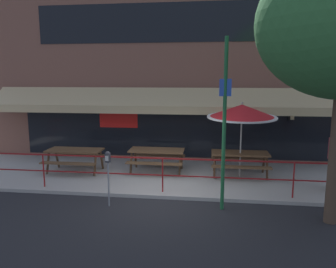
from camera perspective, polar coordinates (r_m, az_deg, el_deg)
name	(u,v)px	position (r m, az deg, el deg)	size (l,w,h in m)	color
ground_plane	(161,199)	(8.93, -1.22, -11.29)	(120.00, 120.00, 0.00)	#232326
patio_deck	(170,176)	(10.79, 0.36, -7.25)	(15.00, 4.00, 0.10)	#ADA89E
restaurant_building	(177,65)	(12.53, 1.64, 11.89)	(15.00, 1.60, 7.39)	brown
patio_railing	(163,167)	(8.96, -0.95, -5.83)	(13.84, 0.04, 0.97)	maroon
picnic_table_left	(75,154)	(11.32, -15.90, -3.38)	(1.80, 1.42, 0.76)	brown
picnic_table_centre	(157,154)	(10.88, -1.97, -3.53)	(1.80, 1.42, 0.76)	brown
picnic_table_right	(240,157)	(10.70, 12.41, -3.98)	(1.80, 1.42, 0.76)	brown
patio_umbrella_right	(242,112)	(10.37, 12.75, 3.84)	(2.14, 2.14, 2.38)	#B7B2A8
pedestrian_walking	(333,157)	(10.15, 26.82, -3.54)	(0.32, 0.61, 1.71)	#665B4C
parking_meter_near	(108,162)	(8.27, -10.43, -4.83)	(0.15, 0.16, 1.42)	gray
street_sign_pole	(224,124)	(7.87, 9.77, 1.74)	(0.28, 0.09, 4.15)	#1E6033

